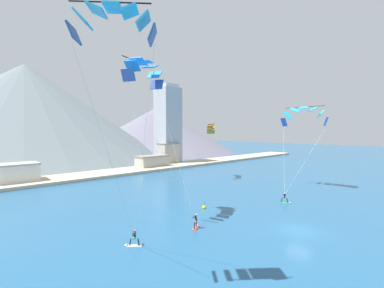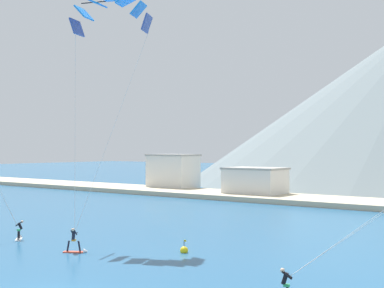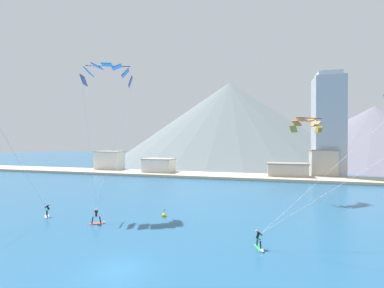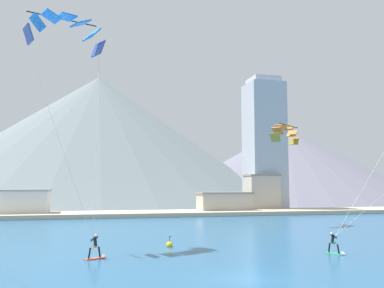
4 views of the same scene
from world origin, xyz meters
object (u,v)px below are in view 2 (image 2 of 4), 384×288
Objects in this scene: kitesurfer_near_trail at (19,234)px; parafoil_kite_mid_center at (111,12)px; race_marker_buoy at (184,250)px; kitesurfer_mid_center at (76,245)px.

parafoil_kite_mid_center is at bearing 46.59° from kitesurfer_near_trail.
kitesurfer_mid_center is at bearing -143.11° from race_marker_buoy.
kitesurfer_near_trail is 7.86m from kitesurfer_mid_center.
parafoil_kite_mid_center is 17.95× the size of race_marker_buoy.
parafoil_kite_mid_center is at bearing 115.38° from kitesurfer_mid_center.
kitesurfer_near_trail reaches higher than race_marker_buoy.
kitesurfer_mid_center is at bearing -6.25° from kitesurfer_near_trail.
parafoil_kite_mid_center reaches higher than kitesurfer_mid_center.
parafoil_kite_mid_center reaches higher than race_marker_buoy.
kitesurfer_mid_center is 1.76× the size of race_marker_buoy.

